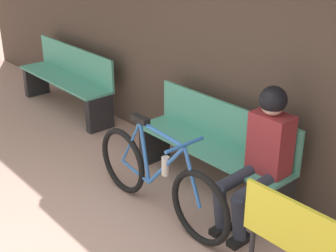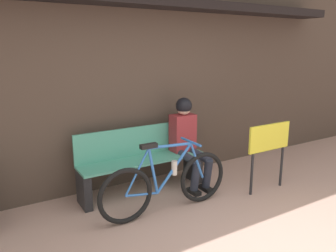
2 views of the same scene
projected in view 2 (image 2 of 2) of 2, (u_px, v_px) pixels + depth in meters
storefront_wall at (141, 67)px, 4.58m from camera, size 12.00×0.56×3.20m
park_bench_near at (141, 162)px, 4.44m from camera, size 1.74×0.42×0.88m
bicycle at (167, 184)px, 3.88m from camera, size 1.71×0.40×0.89m
person_seated at (187, 136)px, 4.60m from camera, size 0.34×0.66×1.25m
signboard at (269, 143)px, 4.40m from camera, size 0.72×0.04×0.94m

